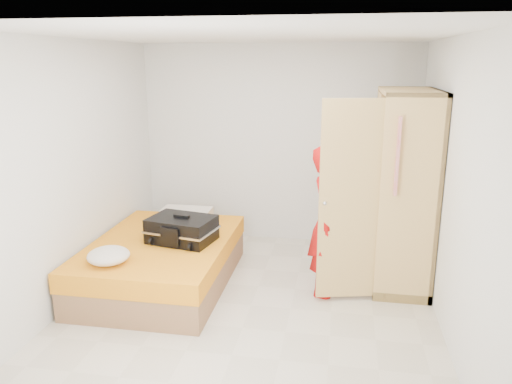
% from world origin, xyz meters
% --- Properties ---
extents(room, '(4.00, 4.02, 2.60)m').
position_xyz_m(room, '(0.00, 0.00, 1.30)').
color(room, beige).
rests_on(room, ground).
extents(bed, '(1.42, 2.02, 0.50)m').
position_xyz_m(bed, '(-1.05, 0.34, 0.25)').
color(bed, '#905F41').
rests_on(bed, ground).
extents(wardrobe, '(1.16, 1.31, 2.10)m').
position_xyz_m(wardrobe, '(1.45, 0.85, 1.00)').
color(wardrobe, '#E2B26E').
rests_on(wardrobe, ground).
extents(person, '(0.51, 0.65, 1.57)m').
position_xyz_m(person, '(0.73, 0.45, 0.78)').
color(person, red).
rests_on(person, ground).
extents(suitcase, '(0.77, 0.62, 0.30)m').
position_xyz_m(suitcase, '(-0.82, 0.37, 0.63)').
color(suitcase, black).
rests_on(suitcase, bed).
extents(round_cushion, '(0.40, 0.40, 0.15)m').
position_xyz_m(round_cushion, '(-1.33, -0.33, 0.58)').
color(round_cushion, beige).
rests_on(round_cushion, bed).
extents(pillow, '(0.61, 0.31, 0.11)m').
position_xyz_m(pillow, '(-1.03, 1.19, 0.55)').
color(pillow, beige).
rests_on(pillow, bed).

